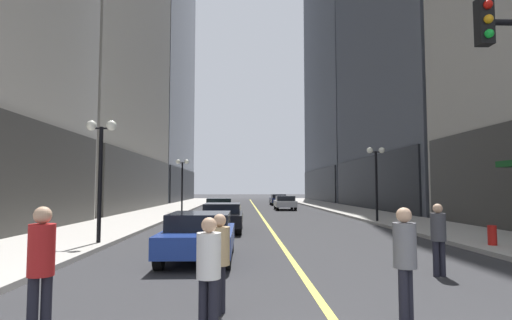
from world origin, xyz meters
TOP-DOWN VIEW (x-y plane):
  - ground_plane at (0.00, 35.00)m, footprint 200.00×200.00m
  - sidewalk_left at (-8.25, 35.00)m, footprint 4.50×78.00m
  - sidewalk_right at (8.25, 35.00)m, footprint 4.50×78.00m
  - lane_centre_stripe at (0.00, 35.00)m, footprint 0.16×70.00m
  - building_right_far at (17.61, 60.00)m, footprint 14.43×26.00m
  - car_blue at (-2.64, 8.26)m, footprint 1.93×4.05m
  - car_black at (-2.34, 15.74)m, footprint 1.93×4.11m
  - car_green at (-3.06, 25.63)m, footprint 2.06×4.29m
  - car_silver at (2.63, 34.77)m, footprint 1.92×4.17m
  - car_navy at (2.92, 45.33)m, footprint 1.88×4.15m
  - pedestrian_in_tan_trench at (-1.78, 3.21)m, footprint 0.44×0.44m
  - pedestrian_in_red_jacket at (-4.09, 2.06)m, footprint 0.47×0.47m
  - pedestrian_with_orange_bag at (3.15, 5.84)m, footprint 0.38×0.38m
  - pedestrian_in_white_shirt at (-1.88, 2.19)m, footprint 0.46×0.46m
  - pedestrian_in_grey_suit at (1.02, 2.54)m, footprint 0.48×0.48m
  - street_lamp_left_near at (-6.40, 10.89)m, footprint 1.06×0.36m
  - street_lamp_left_far at (-6.40, 30.42)m, footprint 1.06×0.36m
  - street_lamp_right_mid at (6.40, 19.84)m, footprint 1.06×0.36m
  - fire_hydrant_right at (6.90, 9.81)m, footprint 0.28×0.28m

SIDE VIEW (x-z plane):
  - ground_plane at x=0.00m, z-range 0.00..0.00m
  - lane_centre_stripe at x=0.00m, z-range 0.00..0.01m
  - sidewalk_left at x=-8.25m, z-range 0.00..0.15m
  - sidewalk_right at x=8.25m, z-range 0.00..0.15m
  - fire_hydrant_right at x=6.90m, z-range 0.00..0.80m
  - car_navy at x=2.92m, z-range 0.06..1.38m
  - car_black at x=-2.34m, z-range 0.06..1.38m
  - car_blue at x=-2.64m, z-range 0.06..1.38m
  - car_silver at x=2.63m, z-range 0.06..1.38m
  - car_green at x=-3.06m, z-range 0.06..1.38m
  - pedestrian_in_tan_trench at x=-1.78m, z-range 0.13..1.74m
  - pedestrian_in_white_shirt at x=-1.88m, z-range 0.13..1.76m
  - pedestrian_with_orange_bag at x=3.15m, z-range 0.14..1.81m
  - pedestrian_in_grey_suit at x=1.02m, z-range 0.15..1.89m
  - pedestrian_in_red_jacket at x=-4.09m, z-range 0.15..1.94m
  - street_lamp_left_near at x=-6.40m, z-range 1.04..5.47m
  - street_lamp_left_far at x=-6.40m, z-range 1.04..5.47m
  - street_lamp_right_mid at x=6.40m, z-range 1.04..5.47m
  - building_right_far at x=17.61m, z-range -0.07..45.07m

